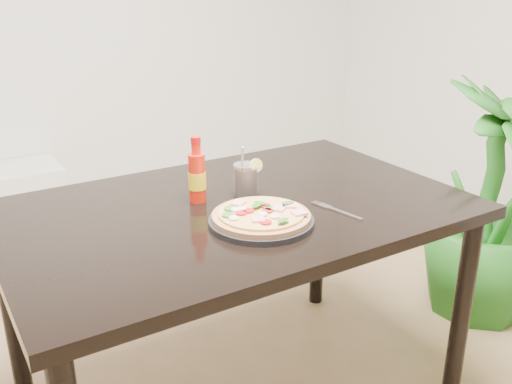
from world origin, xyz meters
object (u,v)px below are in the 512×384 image
dining_table (236,229)px  pizza (261,215)px  plate (261,221)px  cola_cup (246,181)px  houseplant (490,202)px  hot_sauce_bottle (197,176)px  fork (335,210)px

dining_table → pizza: bearing=-94.0°
plate → dining_table: bearing=86.3°
cola_cup → houseplant: (1.15, -0.08, -0.29)m
pizza → dining_table: bearing=86.0°
plate → hot_sauce_bottle: 0.27m
dining_table → fork: fork is taller
houseplant → fork: bearing=-170.4°
plate → pizza: pizza is taller
pizza → plate: bearing=10.7°
houseplant → dining_table: bearing=178.5°
hot_sauce_bottle → cola_cup: hot_sauce_bottle is taller
dining_table → pizza: size_ratio=5.00×
cola_cup → fork: cola_cup is taller
dining_table → cola_cup: bearing=37.0°
hot_sauce_bottle → fork: bearing=-42.4°
plate → pizza: (-0.00, -0.00, 0.02)m
dining_table → hot_sauce_bottle: 0.21m
plate → houseplant: size_ratio=0.29×
dining_table → plate: plate is taller
dining_table → plate: (-0.01, -0.17, 0.09)m
pizza → fork: pizza is taller
dining_table → pizza: pizza is taller
pizza → cola_cup: size_ratio=1.62×
dining_table → houseplant: houseplant is taller
dining_table → plate: 0.19m
plate → houseplant: (1.23, 0.13, -0.25)m
plate → pizza: bearing=-169.3°
dining_table → cola_cup: size_ratio=8.08×
pizza → houseplant: (1.23, 0.13, -0.27)m
dining_table → fork: size_ratio=7.45×
cola_cup → pizza: bearing=-110.3°
dining_table → pizza: (-0.01, -0.17, 0.11)m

